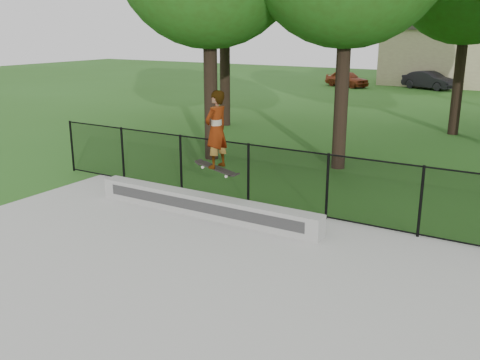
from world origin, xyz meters
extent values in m
plane|color=#265417|center=(0.00, 0.00, 0.00)|extent=(100.00, 100.00, 0.00)
cube|color=#ADADA7|center=(0.00, 0.00, 0.03)|extent=(14.00, 12.00, 0.06)
cube|color=#989793|center=(-2.46, 4.70, 0.30)|extent=(5.74, 0.40, 0.48)
imported|color=maroon|center=(-9.47, 32.77, 0.57)|extent=(3.60, 2.52, 1.15)
imported|color=black|center=(-4.02, 34.20, 0.62)|extent=(3.64, 2.52, 1.23)
cube|color=black|center=(-2.00, 4.56, 1.25)|extent=(0.83, 0.23, 0.20)
imported|color=#A6BADA|center=(-2.00, 4.56, 2.10)|extent=(0.48, 0.65, 1.64)
cylinder|color=black|center=(-8.00, 5.90, 0.81)|extent=(0.06, 0.06, 1.50)
cylinder|color=black|center=(-6.00, 5.90, 0.81)|extent=(0.06, 0.06, 1.50)
cylinder|color=black|center=(-4.00, 5.90, 0.81)|extent=(0.06, 0.06, 1.50)
cylinder|color=black|center=(-2.00, 5.90, 0.81)|extent=(0.06, 0.06, 1.50)
cylinder|color=black|center=(0.00, 5.90, 0.81)|extent=(0.06, 0.06, 1.50)
cylinder|color=black|center=(2.00, 5.90, 0.81)|extent=(0.06, 0.06, 1.50)
cylinder|color=black|center=(0.00, 5.90, 1.53)|extent=(16.00, 0.04, 0.04)
cylinder|color=black|center=(0.00, 5.90, 0.11)|extent=(16.00, 0.04, 0.04)
cube|color=black|center=(0.00, 5.90, 0.81)|extent=(16.00, 0.01, 1.50)
cylinder|color=black|center=(-8.50, 15.00, 2.40)|extent=(0.44, 0.44, 4.80)
cylinder|color=black|center=(-1.50, 10.50, 2.43)|extent=(0.44, 0.44, 4.86)
cylinder|color=black|center=(-5.50, 9.50, 2.39)|extent=(0.44, 0.44, 4.78)
cylinder|color=black|center=(0.50, 18.00, 2.39)|extent=(0.44, 0.44, 4.77)
cube|color=tan|center=(-2.00, 38.00, 2.00)|extent=(12.00, 6.00, 4.00)
cube|color=#3F3833|center=(-2.00, 38.00, 4.15)|extent=(12.40, 6.40, 0.30)
camera|label=1|loc=(4.16, -4.65, 4.17)|focal=40.00mm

